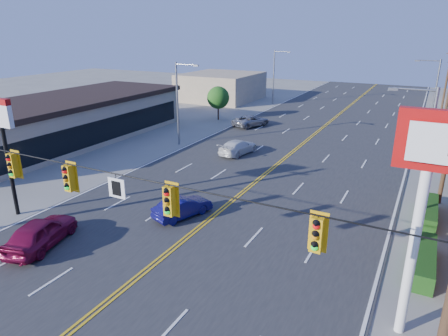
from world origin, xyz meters
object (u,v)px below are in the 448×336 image
at_px(signal_span, 91,196).
at_px(car_magenta, 41,233).
at_px(car_white, 238,148).
at_px(kfc_pylon, 425,183).
at_px(car_blue, 183,208).
at_px(car_silver, 251,121).
at_px(pizza_hut_sign, 3,133).

bearing_deg(signal_span, car_magenta, 162.06).
bearing_deg(car_white, kfc_pylon, 140.07).
bearing_deg(car_magenta, car_blue, -141.26).
height_order(car_white, car_silver, car_silver).
distance_m(car_magenta, car_white, 19.76).
bearing_deg(car_magenta, car_white, -110.81).
relative_size(car_white, car_silver, 0.94).
height_order(signal_span, car_magenta, signal_span).
distance_m(pizza_hut_sign, car_magenta, 6.75).
bearing_deg(car_magenta, car_silver, -102.31).
distance_m(signal_span, car_silver, 33.49).
distance_m(car_white, car_silver, 11.22).
height_order(signal_span, car_blue, signal_span).
height_order(kfc_pylon, car_white, kfc_pylon).
relative_size(kfc_pylon, car_silver, 1.79).
relative_size(kfc_pylon, car_blue, 2.26).
bearing_deg(car_white, car_magenta, 93.35).
xyz_separation_m(kfc_pylon, car_blue, (-12.63, 4.35, -5.42)).
distance_m(kfc_pylon, car_silver, 34.38).
relative_size(pizza_hut_sign, car_blue, 1.82).
height_order(pizza_hut_sign, car_silver, pizza_hut_sign).
xyz_separation_m(pizza_hut_sign, car_magenta, (4.70, -2.00, -4.41)).
relative_size(car_magenta, car_white, 1.01).
relative_size(car_magenta, car_blue, 1.20).
distance_m(pizza_hut_sign, car_silver, 28.89).
xyz_separation_m(kfc_pylon, car_magenta, (-17.30, -2.00, -5.27)).
relative_size(signal_span, car_silver, 5.12).
bearing_deg(car_white, car_silver, -63.05).
height_order(car_blue, car_white, car_white).
xyz_separation_m(kfc_pylon, pizza_hut_sign, (-22.00, 0.00, -0.86)).
height_order(car_blue, car_silver, car_silver).
distance_m(kfc_pylon, pizza_hut_sign, 22.02).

